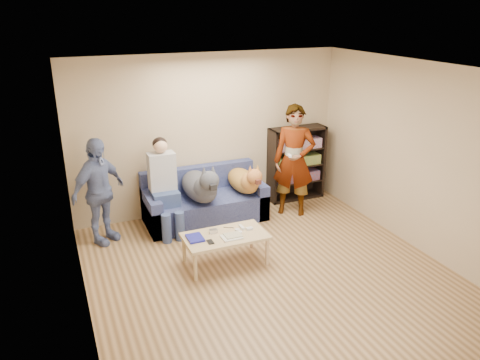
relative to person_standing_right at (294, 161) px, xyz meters
name	(u,v)px	position (x,y,z in m)	size (l,w,h in m)	color
ground	(277,281)	(-1.19, -1.77, -0.91)	(5.00, 5.00, 0.00)	brown
ceiling	(283,72)	(-1.19, -1.77, 1.69)	(5.00, 5.00, 0.00)	white
wall_back	(209,134)	(-1.19, 0.73, 0.39)	(4.50, 4.50, 0.00)	tan
wall_front	(443,303)	(-1.19, -4.27, 0.39)	(4.50, 4.50, 0.00)	tan
wall_left	(78,217)	(-3.44, -1.77, 0.39)	(5.00, 5.00, 0.00)	tan
wall_right	(429,162)	(1.06, -1.77, 0.39)	(5.00, 5.00, 0.00)	tan
blanket	(247,188)	(-0.75, 0.19, -0.42)	(0.37, 0.31, 0.13)	#A4A4A8
person_standing_right	(294,161)	(0.00, 0.00, 0.00)	(0.67, 0.44, 1.82)	gray
person_standing_left	(99,192)	(-3.06, 0.18, -0.13)	(0.92, 0.38, 1.57)	#7C8FC6
held_controller	(290,156)	(-0.20, -0.20, 0.17)	(0.04, 0.12, 0.03)	white
notebook_blue	(195,238)	(-2.03, -1.05, -0.48)	(0.20, 0.26, 0.03)	navy
papers	(231,237)	(-1.58, -1.20, -0.48)	(0.26, 0.20, 0.01)	silver
magazine	(233,235)	(-1.55, -1.18, -0.47)	(0.22, 0.17, 0.01)	#AFAB8C
camera_silver	(213,231)	(-1.75, -0.98, -0.47)	(0.11, 0.06, 0.05)	silver
controller_a	(242,227)	(-1.35, -1.00, -0.48)	(0.04, 0.13, 0.03)	silver
controller_b	(249,229)	(-1.27, -1.08, -0.48)	(0.09, 0.06, 0.03)	silver
headphone_cup_a	(240,232)	(-1.43, -1.12, -0.48)	(0.07, 0.07, 0.02)	white
headphone_cup_b	(237,230)	(-1.43, -1.04, -0.48)	(0.07, 0.07, 0.02)	silver
pen_orange	(228,240)	(-1.65, -1.26, -0.49)	(0.01, 0.01, 0.14)	#C4641B
pen_black	(229,228)	(-1.51, -0.92, -0.49)	(0.01, 0.01, 0.14)	black
wallet	(210,242)	(-1.88, -1.22, -0.48)	(0.07, 0.12, 0.01)	black
sofa	(204,203)	(-1.44, 0.32, -0.63)	(1.90, 0.85, 0.82)	#515B93
person_seated	(164,183)	(-2.10, 0.20, -0.14)	(0.40, 0.73, 1.47)	#3A4580
dog_gray	(201,186)	(-1.55, 0.11, -0.24)	(0.48, 1.28, 0.69)	#45464E
dog_tan	(245,180)	(-0.79, 0.17, -0.28)	(0.40, 1.16, 0.58)	#A97633
coffee_table	(225,238)	(-1.63, -1.10, -0.54)	(1.10, 0.60, 0.42)	tan
bookshelf	(296,162)	(0.36, 0.56, -0.23)	(1.00, 0.34, 1.30)	black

